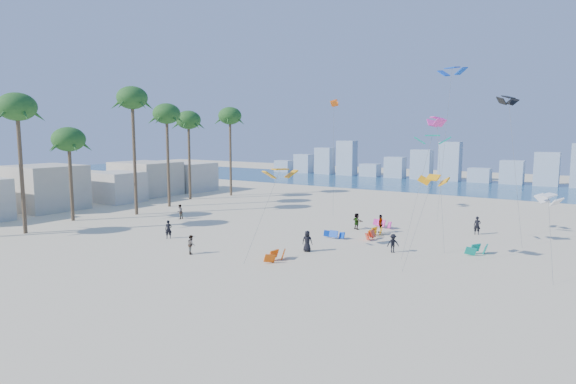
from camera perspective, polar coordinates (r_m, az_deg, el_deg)
The scene contains 10 objects.
ground at distance 39.10m, azimuth -17.04°, elevation -8.70°, with size 220.00×220.00×0.00m, color beige.
ocean at distance 100.64m, azimuth 16.39°, elevation 0.87°, with size 220.00×220.00×0.00m, color navy.
kitesurfer_near at distance 48.94m, azimuth -14.03°, elevation -4.34°, with size 0.66×0.43×1.81m, color black.
kitesurfer_mid at distance 42.41m, azimuth -11.43°, elevation -6.14°, with size 0.80×0.62×1.65m, color gray.
kitesurfers_far at distance 49.36m, azimuth 5.68°, elevation -4.07°, with size 32.81×16.41×1.93m.
grounded_kites at distance 46.93m, azimuth 9.82°, elevation -5.36°, with size 15.36×19.90×0.82m.
flying_kites at distance 49.49m, azimuth 17.36°, elevation 8.40°, with size 31.98×31.10×18.63m.
palm_row at distance 65.32m, azimuth -19.04°, elevation 8.13°, with size 8.25×44.80×16.15m.
beachfront_buildings at distance 77.52m, azimuth -21.13°, elevation 0.88°, with size 11.50×43.00×6.00m.
distant_skyline at distance 110.27m, azimuth 17.39°, elevation 2.97°, with size 85.00×3.00×8.40m.
Camera 1 is at (29.27, -23.72, 10.45)m, focal length 29.88 mm.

